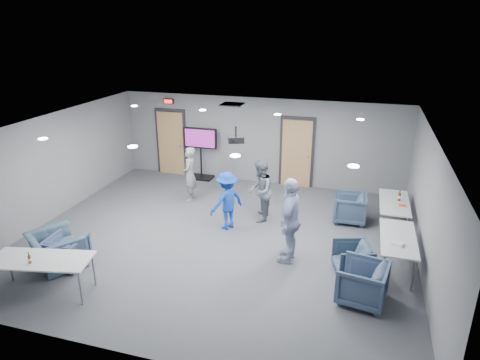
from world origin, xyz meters
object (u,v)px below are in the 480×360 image
(table_right_a, at_px, (394,204))
(bottle_front, at_px, (30,259))
(person_c, at_px, (290,220))
(person_d, at_px, (227,201))
(person_a, at_px, (189,174))
(chair_right_c, at_px, (362,283))
(person_b, at_px, (260,191))
(bottle_right, at_px, (399,197))
(projector, at_px, (236,139))
(table_front_left, at_px, (41,261))
(chair_right_a, at_px, (350,208))
(chair_right_b, at_px, (352,259))
(chair_front_b, at_px, (56,250))
(chair_front_a, at_px, (67,251))
(tv_stand, at_px, (201,150))
(table_right_b, at_px, (398,239))

(table_right_a, xyz_separation_m, bottle_front, (-6.50, -4.86, 0.13))
(person_c, bearing_deg, person_d, -118.04)
(person_a, height_order, bottle_front, person_a)
(person_c, bearing_deg, chair_right_c, 58.26)
(person_b, bearing_deg, person_a, -114.30)
(bottle_right, bearing_deg, projector, -157.61)
(table_right_a, height_order, table_front_left, same)
(person_a, bearing_deg, person_b, 59.73)
(chair_right_a, height_order, table_front_left, chair_right_a)
(chair_right_b, height_order, chair_front_b, chair_front_b)
(chair_front_a, distance_m, table_right_a, 7.62)
(chair_front_b, relative_size, table_right_a, 0.66)
(person_a, xyz_separation_m, projector, (1.91, -1.70, 1.62))
(person_a, xyz_separation_m, bottle_right, (5.63, -0.17, 0.05))
(chair_right_a, bearing_deg, bottle_right, 87.02)
(person_d, relative_size, chair_front_b, 1.34)
(person_a, distance_m, chair_front_b, 4.30)
(person_c, relative_size, person_d, 1.28)
(person_a, relative_size, chair_right_b, 2.16)
(chair_right_a, distance_m, chair_front_b, 7.03)
(person_b, relative_size, bottle_front, 7.10)
(chair_right_a, distance_m, chair_right_b, 2.48)
(bottle_front, bearing_deg, chair_right_c, 15.34)
(table_front_left, distance_m, projector, 4.64)
(person_b, bearing_deg, projector, -25.36)
(chair_right_c, height_order, table_right_a, chair_right_c)
(person_c, bearing_deg, chair_right_a, 156.59)
(person_b, height_order, table_front_left, person_b)
(person_c, xyz_separation_m, bottle_front, (-4.31, -2.69, -0.13))
(chair_front_a, bearing_deg, projector, -145.35)
(person_c, xyz_separation_m, tv_stand, (-3.68, 4.23, 0.02))
(chair_right_c, distance_m, projector, 4.03)
(person_c, distance_m, chair_right_a, 2.65)
(chair_right_c, distance_m, tv_stand, 7.48)
(person_a, height_order, table_right_a, person_a)
(chair_right_c, bearing_deg, bottle_right, 177.31)
(person_b, xyz_separation_m, bottle_right, (3.38, 0.54, 0.03))
(chair_front_a, bearing_deg, person_d, -138.39)
(chair_right_a, relative_size, tv_stand, 0.48)
(chair_front_a, xyz_separation_m, projector, (3.01, 2.32, 2.06))
(person_d, distance_m, table_right_b, 4.03)
(chair_right_b, relative_size, tv_stand, 0.43)
(chair_front_b, distance_m, table_right_b, 7.14)
(table_right_b, relative_size, projector, 3.90)
(table_right_a, bearing_deg, chair_right_b, 159.78)
(projector, bearing_deg, tv_stand, 100.24)
(person_a, bearing_deg, person_d, 35.89)
(tv_stand, bearing_deg, person_c, -49.03)
(person_d, relative_size, chair_right_c, 1.72)
(person_b, bearing_deg, chair_right_b, 45.09)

